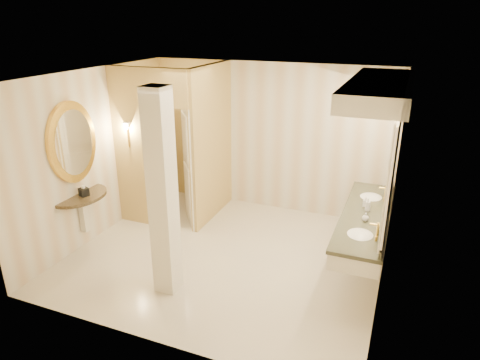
# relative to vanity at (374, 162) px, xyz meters

# --- Properties ---
(floor) EXTENTS (4.50, 4.50, 0.00)m
(floor) POSITION_rel_vanity_xyz_m (-1.98, -0.40, -1.63)
(floor) COLOR beige
(floor) RESTS_ON ground
(ceiling) EXTENTS (4.50, 4.50, 0.00)m
(ceiling) POSITION_rel_vanity_xyz_m (-1.98, -0.40, 1.07)
(ceiling) COLOR white
(ceiling) RESTS_ON wall_back
(wall_back) EXTENTS (4.50, 0.02, 2.70)m
(wall_back) POSITION_rel_vanity_xyz_m (-1.98, 1.60, -0.28)
(wall_back) COLOR beige
(wall_back) RESTS_ON floor
(wall_front) EXTENTS (4.50, 0.02, 2.70)m
(wall_front) POSITION_rel_vanity_xyz_m (-1.98, -2.40, -0.28)
(wall_front) COLOR beige
(wall_front) RESTS_ON floor
(wall_left) EXTENTS (0.02, 4.00, 2.70)m
(wall_left) POSITION_rel_vanity_xyz_m (-4.23, -0.40, -0.28)
(wall_left) COLOR beige
(wall_left) RESTS_ON floor
(wall_right) EXTENTS (0.02, 4.00, 2.70)m
(wall_right) POSITION_rel_vanity_xyz_m (0.27, -0.40, -0.28)
(wall_right) COLOR beige
(wall_right) RESTS_ON floor
(toilet_closet) EXTENTS (1.50, 1.55, 2.70)m
(toilet_closet) POSITION_rel_vanity_xyz_m (-3.11, 0.56, -0.24)
(toilet_closet) COLOR #D7CA70
(toilet_closet) RESTS_ON floor
(wall_sconce) EXTENTS (0.14, 0.14, 0.42)m
(wall_sconce) POSITION_rel_vanity_xyz_m (-3.90, 0.03, 0.10)
(wall_sconce) COLOR gold
(wall_sconce) RESTS_ON toilet_closet
(vanity) EXTENTS (0.75, 2.56, 2.09)m
(vanity) POSITION_rel_vanity_xyz_m (0.00, 0.00, 0.00)
(vanity) COLOR silver
(vanity) RESTS_ON floor
(console_shelf) EXTENTS (0.94, 0.94, 1.92)m
(console_shelf) POSITION_rel_vanity_xyz_m (-4.19, -0.92, -0.29)
(console_shelf) COLOR black
(console_shelf) RESTS_ON floor
(pillar) EXTENTS (0.29, 0.29, 2.70)m
(pillar) POSITION_rel_vanity_xyz_m (-2.36, -1.44, -0.28)
(pillar) COLOR silver
(pillar) RESTS_ON floor
(tissue_box) EXTENTS (0.16, 0.16, 0.12)m
(tissue_box) POSITION_rel_vanity_xyz_m (-4.08, -0.94, -0.69)
(tissue_box) COLOR black
(tissue_box) RESTS_ON console_shelf
(toilet) EXTENTS (0.53, 0.84, 0.82)m
(toilet) POSITION_rel_vanity_xyz_m (-3.08, 1.17, -1.22)
(toilet) COLOR white
(toilet) RESTS_ON floor
(soap_bottle_a) EXTENTS (0.08, 0.08, 0.15)m
(soap_bottle_a) POSITION_rel_vanity_xyz_m (-0.07, 0.25, -0.68)
(soap_bottle_a) COLOR beige
(soap_bottle_a) RESTS_ON vanity
(soap_bottle_b) EXTENTS (0.11, 0.11, 0.12)m
(soap_bottle_b) POSITION_rel_vanity_xyz_m (-0.01, -0.23, -0.70)
(soap_bottle_b) COLOR silver
(soap_bottle_b) RESTS_ON vanity
(soap_bottle_c) EXTENTS (0.10, 0.10, 0.20)m
(soap_bottle_c) POSITION_rel_vanity_xyz_m (-0.02, 0.10, -0.66)
(soap_bottle_c) COLOR #C6B28C
(soap_bottle_c) RESTS_ON vanity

